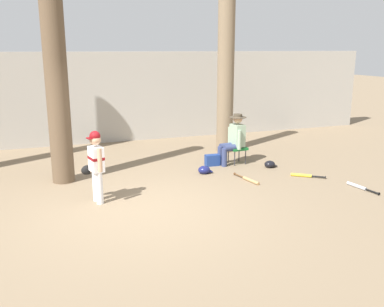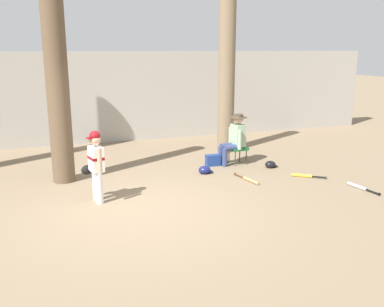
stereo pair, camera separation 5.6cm
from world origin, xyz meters
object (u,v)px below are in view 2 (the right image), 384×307
(tree_behind_spectator, at_px, (226,81))
(handbag_beside_stool, at_px, (213,160))
(batting_helmet_black, at_px, (270,164))
(folding_stool, at_px, (238,149))
(bat_aluminum_silver, at_px, (360,187))
(batting_helmet_navy, at_px, (205,170))
(bat_yellow_trainer, at_px, (304,176))
(tree_near_player, at_px, (56,70))
(seated_spectator, at_px, (234,138))
(bat_wood_tan, at_px, (249,180))
(young_ballplayer, at_px, (95,162))

(tree_behind_spectator, height_order, handbag_beside_stool, tree_behind_spectator)
(batting_helmet_black, bearing_deg, folding_stool, 134.54)
(tree_behind_spectator, relative_size, bat_aluminum_silver, 5.84)
(bat_aluminum_silver, distance_m, batting_helmet_navy, 3.21)
(tree_behind_spectator, height_order, bat_yellow_trainer, tree_behind_spectator)
(bat_aluminum_silver, bearing_deg, tree_near_player, 155.77)
(seated_spectator, distance_m, bat_wood_tan, 1.52)
(tree_behind_spectator, bearing_deg, bat_wood_tan, -103.05)
(folding_stool, height_order, handbag_beside_stool, folding_stool)
(handbag_beside_stool, relative_size, batting_helmet_navy, 1.06)
(seated_spectator, xyz_separation_m, bat_yellow_trainer, (0.98, -1.48, -0.61))
(handbag_beside_stool, distance_m, bat_wood_tan, 1.42)
(bat_yellow_trainer, distance_m, batting_helmet_navy, 2.16)
(tree_behind_spectator, xyz_separation_m, handbag_beside_stool, (-0.87, -1.26, -1.74))
(bat_yellow_trainer, distance_m, batting_helmet_black, 0.97)
(handbag_beside_stool, bearing_deg, batting_helmet_black, -26.93)
(tree_behind_spectator, xyz_separation_m, bat_aluminum_silver, (1.22, -3.80, -1.84))
(seated_spectator, distance_m, handbag_beside_stool, 0.73)
(young_ballplayer, height_order, bat_aluminum_silver, young_ballplayer)
(tree_near_player, distance_m, bat_yellow_trainer, 5.56)
(folding_stool, height_order, bat_aluminum_silver, folding_stool)
(batting_helmet_black, bearing_deg, bat_yellow_trainer, -71.09)
(tree_behind_spectator, height_order, batting_helmet_navy, tree_behind_spectator)
(young_ballplayer, distance_m, bat_aluminum_silver, 5.11)
(young_ballplayer, bearing_deg, batting_helmet_navy, 22.58)
(tree_near_player, distance_m, handbag_beside_stool, 4.00)
(bat_aluminum_silver, relative_size, bat_wood_tan, 0.93)
(handbag_beside_stool, xyz_separation_m, batting_helmet_black, (1.19, -0.61, -0.06))
(batting_helmet_black, relative_size, batting_helmet_navy, 0.93)
(bat_yellow_trainer, bearing_deg, tree_behind_spectator, 103.00)
(handbag_beside_stool, bearing_deg, tree_behind_spectator, 55.47)
(bat_aluminum_silver, xyz_separation_m, bat_wood_tan, (-1.84, 1.15, 0.00))
(seated_spectator, height_order, bat_yellow_trainer, seated_spectator)
(bat_aluminum_silver, bearing_deg, tree_behind_spectator, 107.80)
(tree_behind_spectator, bearing_deg, seated_spectator, -104.77)
(seated_spectator, bearing_deg, tree_near_player, -179.24)
(young_ballplayer, height_order, batting_helmet_navy, young_ballplayer)
(seated_spectator, bearing_deg, bat_wood_tan, -101.40)
(batting_helmet_navy, bearing_deg, bat_wood_tan, -51.82)
(seated_spectator, height_order, batting_helmet_black, seated_spectator)
(tree_near_player, relative_size, bat_yellow_trainer, 8.30)
(batting_helmet_navy, bearing_deg, batting_helmet_black, -2.08)
(tree_behind_spectator, distance_m, bat_aluminum_silver, 4.40)
(bat_wood_tan, bearing_deg, bat_aluminum_silver, -31.97)
(folding_stool, bearing_deg, tree_near_player, -179.13)
(tree_behind_spectator, distance_m, seated_spectator, 1.82)
(tree_near_player, relative_size, bat_aluminum_silver, 6.68)
(tree_near_player, bearing_deg, young_ballplayer, -71.53)
(seated_spectator, relative_size, handbag_beside_stool, 3.53)
(tree_near_player, bearing_deg, batting_helmet_black, -6.48)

